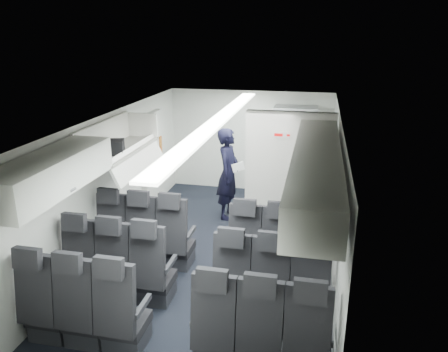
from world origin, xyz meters
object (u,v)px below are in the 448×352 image
at_px(flight_attendant, 228,174).
at_px(carry_on_bag, 111,148).
at_px(seat_row_front, 210,246).
at_px(seat_row_rear, 168,325).
at_px(seat_row_mid, 193,279).
at_px(galley_unit, 294,153).
at_px(boarding_door, 153,161).

xyz_separation_m(flight_attendant, carry_on_bag, (-1.27, -1.98, 0.93)).
height_order(seat_row_front, seat_row_rear, same).
distance_m(seat_row_mid, galley_unit, 4.30).
xyz_separation_m(seat_row_mid, flight_attendant, (-0.14, 2.88, 0.44)).
bearing_deg(flight_attendant, boarding_door, 92.22).
distance_m(flight_attendant, carry_on_bag, 2.53).
bearing_deg(seat_row_mid, galley_unit, 77.12).
bearing_deg(galley_unit, carry_on_bag, -125.97).
relative_size(seat_row_mid, boarding_door, 1.79).
bearing_deg(flight_attendant, seat_row_front, -169.58).
relative_size(flight_attendant, carry_on_bag, 4.76).
xyz_separation_m(seat_row_rear, galley_unit, (0.95, 5.05, 0.55)).
distance_m(seat_row_mid, flight_attendant, 2.92).
height_order(seat_row_mid, galley_unit, galley_unit).
bearing_deg(seat_row_rear, carry_on_bag, 128.14).
bearing_deg(galley_unit, boarding_door, -155.72).
bearing_deg(seat_row_rear, seat_row_mid, 90.00).
bearing_deg(galley_unit, seat_row_front, -106.28).
bearing_deg(seat_row_front, flight_attendant, 94.18).
xyz_separation_m(boarding_door, flight_attendant, (1.49, -0.11, -0.11)).
distance_m(seat_row_rear, carry_on_bag, 2.67).
height_order(seat_row_rear, flight_attendant, flight_attendant).
relative_size(galley_unit, flight_attendant, 1.13).
bearing_deg(seat_row_front, seat_row_mid, -90.00).
bearing_deg(boarding_door, seat_row_rear, -67.13).
relative_size(boarding_door, carry_on_bag, 5.26).
relative_size(seat_row_rear, carry_on_bag, 9.41).
relative_size(seat_row_rear, boarding_door, 1.79).
bearing_deg(flight_attendant, seat_row_rear, -171.57).
relative_size(boarding_door, flight_attendant, 1.10).
bearing_deg(boarding_door, flight_attendant, -4.02).
height_order(seat_row_rear, galley_unit, galley_unit).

